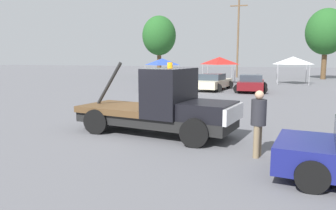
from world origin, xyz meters
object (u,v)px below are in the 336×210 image
tree_left (326,32)px  canopy_tent_red (219,61)px  tow_truck (163,107)px  utility_pole (238,35)px  parked_car_silver (160,82)px  canopy_tent_blue (162,62)px  person_near_truck (258,119)px  tree_center (159,36)px  parked_car_maroon (251,83)px  canopy_tent_white (293,61)px  parked_car_cream (213,82)px

tree_left → canopy_tent_red: bearing=-138.5°
tow_truck → utility_pole: bearing=101.7°
parked_car_silver → canopy_tent_blue: size_ratio=1.49×
person_near_truck → tree_center: (-14.55, 34.76, 4.52)m
person_near_truck → parked_car_maroon: bearing=107.2°
parked_car_maroon → canopy_tent_blue: canopy_tent_blue is taller
tree_center → parked_car_maroon: bearing=-52.4°
canopy_tent_white → utility_pole: size_ratio=0.28×
tow_truck → canopy_tent_red: size_ratio=2.01×
parked_car_maroon → tree_center: 22.62m
parked_car_cream → person_near_truck: bearing=-157.8°
canopy_tent_blue → canopy_tent_red: 6.22m
canopy_tent_blue → tree_left: (17.36, 9.63, 3.46)m
parked_car_silver → canopy_tent_blue: 8.71m
parked_car_maroon → tree_center: tree_center is taller
parked_car_silver → utility_pole: bearing=-10.1°
canopy_tent_blue → tow_truck: bearing=-71.8°
parked_car_maroon → tow_truck: bearing=171.5°
tow_truck → person_near_truck: (3.21, -1.65, 0.08)m
parked_car_silver → canopy_tent_white: size_ratio=1.50×
parked_car_silver → canopy_tent_white: 14.42m
person_near_truck → parked_car_maroon: person_near_truck is taller
tree_center → parked_car_cream: bearing=-58.6°
tow_truck → utility_pole: utility_pole is taller
tree_left → parked_car_maroon: bearing=-113.6°
canopy_tent_red → tree_center: tree_center is taller
canopy_tent_red → tow_truck: bearing=-86.4°
person_near_truck → tree_center: bearing=126.4°
canopy_tent_red → tree_left: 15.26m
parked_car_silver → canopy_tent_red: bearing=-21.3°
tow_truck → canopy_tent_red: 23.12m
tree_center → utility_pole: utility_pole is taller
parked_car_cream → tree_center: bearing=40.5°
tow_truck → person_near_truck: bearing=-16.6°
utility_pole → canopy_tent_red: bearing=-94.5°
person_near_truck → utility_pole: 35.62m
person_near_truck → canopy_tent_red: canopy_tent_red is taller
utility_pole → person_near_truck: bearing=-83.7°
parked_car_silver → tow_truck: bearing=-157.3°
parked_car_cream → canopy_tent_blue: canopy_tent_blue is taller
person_near_truck → tree_center: tree_center is taller
canopy_tent_blue → tree_center: 11.03m
parked_car_maroon → tree_left: tree_left is taller
canopy_tent_red → utility_pole: utility_pole is taller
person_near_truck → canopy_tent_red: (-4.67, 24.68, 1.25)m
canopy_tent_white → parked_car_maroon: bearing=-111.8°
tow_truck → canopy_tent_blue: (-7.67, 23.28, 1.20)m
parked_car_cream → tree_center: (-10.41, 17.06, 4.91)m
parked_car_silver → tree_center: size_ratio=0.53×
person_near_truck → canopy_tent_red: 25.15m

